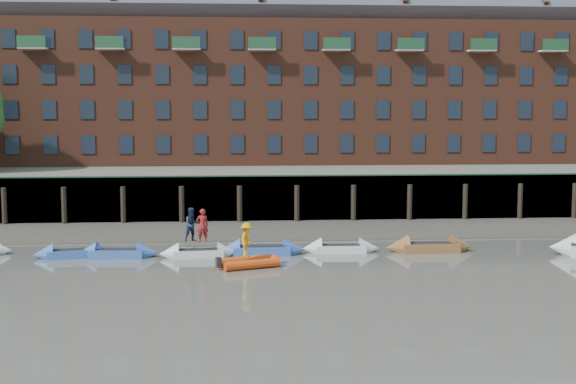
{
  "coord_description": "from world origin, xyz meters",
  "views": [
    {
      "loc": [
        -2.76,
        -33.59,
        8.17
      ],
      "look_at": [
        0.65,
        12.0,
        3.2
      ],
      "focal_mm": 50.0,
      "sensor_mm": 36.0,
      "label": 1
    }
  ],
  "objects": [
    {
      "name": "person_rib_crew",
      "position": [
        -1.86,
        6.42,
        1.39
      ],
      "size": [
        1.0,
        1.29,
        1.75
      ],
      "primitive_type": "imported",
      "rotation": [
        0.0,
        0.0,
        1.22
      ],
      "color": "orange",
      "rests_on": "rib_tender"
    },
    {
      "name": "rowboat_3",
      "position": [
        -4.42,
        9.28,
        0.22
      ],
      "size": [
        4.26,
        1.51,
        1.21
      ],
      "rotation": [
        0.0,
        0.0,
        0.07
      ],
      "color": "silver",
      "rests_on": "ground"
    },
    {
      "name": "mud_band",
      "position": [
        0.0,
        14.6,
        0.0
      ],
      "size": [
        110.0,
        1.6,
        0.1
      ],
      "primitive_type": "cube",
      "color": "#4C4336",
      "rests_on": "ground"
    },
    {
      "name": "person_rower_a",
      "position": [
        -4.18,
        9.24,
        1.73
      ],
      "size": [
        0.73,
        0.55,
        1.82
      ],
      "primitive_type": "imported",
      "rotation": [
        0.0,
        0.0,
        3.33
      ],
      "color": "maroon",
      "rests_on": "rowboat_3"
    },
    {
      "name": "ground",
      "position": [
        0.0,
        0.0,
        0.0
      ],
      "size": [
        220.0,
        220.0,
        0.0
      ],
      "primitive_type": "plane",
      "color": "#5F5B52",
      "rests_on": "ground"
    },
    {
      "name": "person_rower_b",
      "position": [
        -4.74,
        9.51,
        1.74
      ],
      "size": [
        1.09,
        0.98,
        1.85
      ],
      "primitive_type": "imported",
      "rotation": [
        0.0,
        0.0,
        0.38
      ],
      "color": "#19233F",
      "rests_on": "rowboat_3"
    },
    {
      "name": "rib_tender",
      "position": [
        -1.65,
        6.4,
        0.24
      ],
      "size": [
        3.25,
        2.39,
        0.55
      ],
      "rotation": [
        0.0,
        0.0,
        0.35
      ],
      "color": "#CE3E0C",
      "rests_on": "ground"
    },
    {
      "name": "rowboat_1",
      "position": [
        -11.16,
        9.75,
        0.22
      ],
      "size": [
        4.34,
        2.03,
        1.21
      ],
      "rotation": [
        0.0,
        0.0,
        0.2
      ],
      "color": "#365CAA",
      "rests_on": "ground"
    },
    {
      "name": "bank_terrace",
      "position": [
        0.0,
        36.0,
        1.6
      ],
      "size": [
        110.0,
        28.0,
        3.2
      ],
      "primitive_type": "cube",
      "color": "#5E594D",
      "rests_on": "ground"
    },
    {
      "name": "rowboat_2",
      "position": [
        -8.76,
        9.59,
        0.23
      ],
      "size": [
        4.45,
        1.52,
        1.27
      ],
      "rotation": [
        0.0,
        0.0,
        -0.06
      ],
      "color": "#365CAA",
      "rests_on": "ground"
    },
    {
      "name": "rowboat_6",
      "position": [
        8.46,
        9.97,
        0.25
      ],
      "size": [
        4.94,
        1.49,
        1.43
      ],
      "rotation": [
        0.0,
        0.0,
        0.01
      ],
      "color": "brown",
      "rests_on": "ground"
    },
    {
      "name": "foreshore",
      "position": [
        0.0,
        18.0,
        0.0
      ],
      "size": [
        110.0,
        8.0,
        0.5
      ],
      "primitive_type": "cube",
      "color": "#3D382F",
      "rests_on": "ground"
    },
    {
      "name": "apartment_terrace",
      "position": [
        -0.0,
        36.99,
        12.82
      ],
      "size": [
        80.6,
        15.56,
        20.98
      ],
      "color": "brown",
      "rests_on": "bank_terrace"
    },
    {
      "name": "rowboat_5",
      "position": [
        3.45,
        10.1,
        0.22
      ],
      "size": [
        4.33,
        1.4,
        1.24
      ],
      "rotation": [
        0.0,
        0.0,
        -0.04
      ],
      "color": "silver",
      "rests_on": "ground"
    },
    {
      "name": "rowboat_4",
      "position": [
        -0.97,
        9.72,
        0.25
      ],
      "size": [
        4.78,
        1.39,
        1.39
      ],
      "rotation": [
        0.0,
        0.0,
        -0.0
      ],
      "color": "#365CAA",
      "rests_on": "ground"
    },
    {
      "name": "river_wall",
      "position": [
        -0.0,
        22.38,
        1.59
      ],
      "size": [
        110.0,
        1.23,
        3.3
      ],
      "color": "#2D2A26",
      "rests_on": "ground"
    }
  ]
}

